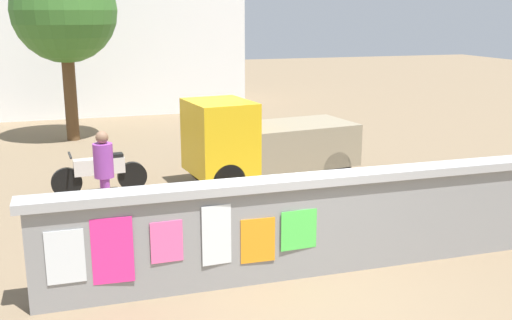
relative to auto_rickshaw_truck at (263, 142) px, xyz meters
name	(u,v)px	position (x,y,z in m)	size (l,w,h in m)	color
ground	(190,152)	(-0.92, 3.43, -0.90)	(60.00, 60.00, 0.00)	#7A664C
poster_wall	(301,225)	(-0.93, -4.57, -0.16)	(7.37, 0.42, 1.43)	gray
auto_rickshaw_truck	(263,142)	(0.00, 0.00, 0.00)	(3.77, 1.96, 1.85)	black
motorcycle	(102,171)	(-3.36, 0.25, -0.44)	(1.90, 0.56, 0.87)	black
bicycle_near	(147,225)	(-2.85, -2.93, -0.54)	(1.70, 0.44, 0.95)	black
bicycle_far	(399,212)	(1.24, -3.53, -0.54)	(1.66, 0.59, 0.95)	black
person_walking	(104,167)	(-3.39, -1.47, 0.09)	(0.41, 0.41, 1.62)	purple
tree_roadside	(64,11)	(-3.86, 5.94, 2.72)	(2.89, 2.89, 5.09)	brown
building_background	(102,21)	(-2.51, 12.23, 2.38)	(10.07, 5.64, 6.51)	white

